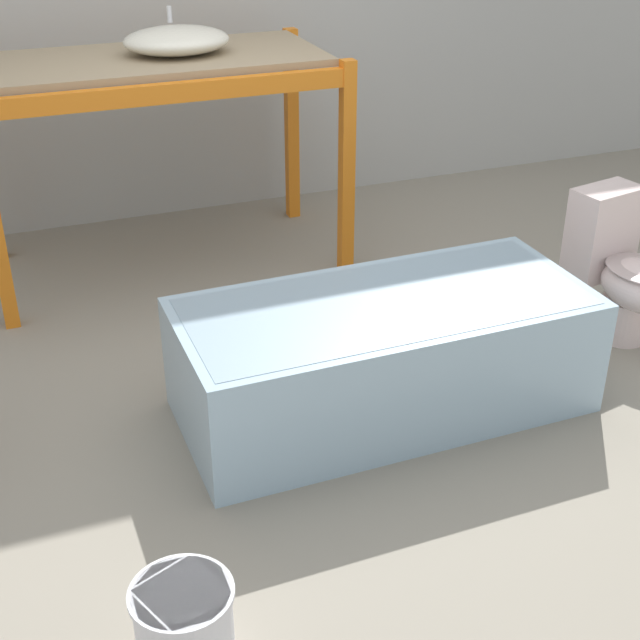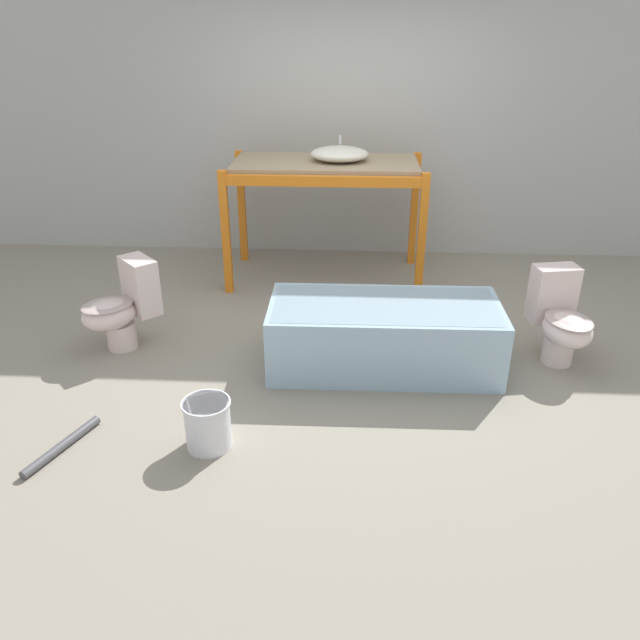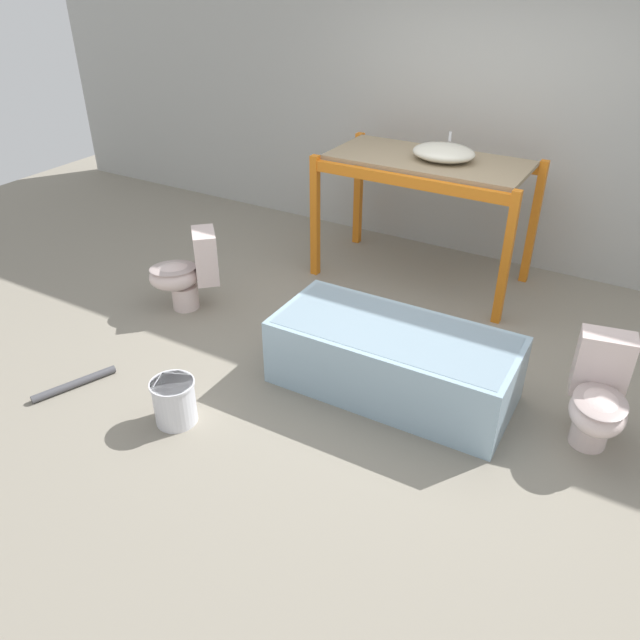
% 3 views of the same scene
% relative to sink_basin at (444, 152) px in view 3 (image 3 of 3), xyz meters
% --- Properties ---
extents(ground_plane, '(12.00, 12.00, 0.00)m').
position_rel_sink_basin_xyz_m(ground_plane, '(0.15, -1.17, -1.21)').
color(ground_plane, gray).
extents(warehouse_wall_rear, '(10.80, 0.08, 3.20)m').
position_rel_sink_basin_xyz_m(warehouse_wall_rear, '(0.15, 0.80, 0.39)').
color(warehouse_wall_rear, '#ADADA8').
rests_on(warehouse_wall_rear, ground_plane).
extents(shelving_rack, '(1.83, 0.93, 1.14)m').
position_rel_sink_basin_xyz_m(shelving_rack, '(-0.13, -0.00, -0.24)').
color(shelving_rack, orange).
rests_on(shelving_rack, ground_plane).
extents(sink_basin, '(0.53, 0.44, 0.21)m').
position_rel_sink_basin_xyz_m(sink_basin, '(0.00, 0.00, 0.00)').
color(sink_basin, silver).
rests_on(sink_basin, shelving_rack).
extents(bathtub_main, '(1.67, 0.76, 0.50)m').
position_rel_sink_basin_xyz_m(bathtub_main, '(0.38, -1.72, -0.92)').
color(bathtub_main, '#99B7CC').
rests_on(bathtub_main, ground_plane).
extents(toilet_near, '(0.64, 0.63, 0.69)m').
position_rel_sink_basin_xyz_m(toilet_near, '(-1.61, -1.53, -0.87)').
color(toilet_near, silver).
rests_on(toilet_near, ground_plane).
extents(toilet_far, '(0.43, 0.63, 0.69)m').
position_rel_sink_basin_xyz_m(toilet_far, '(1.68, -1.56, -0.87)').
color(toilet_far, silver).
rests_on(toilet_far, ground_plane).
extents(bucket_white, '(0.29, 0.29, 0.31)m').
position_rel_sink_basin_xyz_m(bucket_white, '(-0.70, -2.75, -1.04)').
color(bucket_white, silver).
rests_on(bucket_white, ground_plane).
extents(loose_pipe, '(0.27, 0.58, 0.05)m').
position_rel_sink_basin_xyz_m(loose_pipe, '(-1.57, -2.84, -1.18)').
color(loose_pipe, '#4C4C51').
rests_on(loose_pipe, ground_plane).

